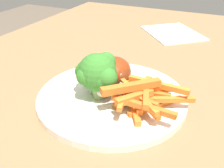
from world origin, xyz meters
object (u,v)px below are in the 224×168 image
(dinner_plate, at_px, (112,97))
(carrot_fries_pile, at_px, (142,95))
(chicken_drumstick_near, at_px, (116,73))
(broccoli_floret_back, at_px, (99,73))
(dining_table, at_px, (119,120))
(broccoli_floret_front, at_px, (92,73))
(broccoli_floret_middle, at_px, (97,72))
(chicken_drumstick_far, at_px, (118,72))

(dinner_plate, relative_size, carrot_fries_pile, 1.79)
(carrot_fries_pile, relative_size, chicken_drumstick_near, 1.26)
(broccoli_floret_back, height_order, carrot_fries_pile, broccoli_floret_back)
(dining_table, bearing_deg, dinner_plate, -169.19)
(dinner_plate, height_order, carrot_fries_pile, carrot_fries_pile)
(broccoli_floret_front, xyz_separation_m, broccoli_floret_back, (-0.01, -0.02, 0.01))
(broccoli_floret_front, xyz_separation_m, broccoli_floret_middle, (0.01, -0.00, -0.00))
(dinner_plate, bearing_deg, chicken_drumstick_far, 9.01)
(dinner_plate, distance_m, broccoli_floret_back, 0.06)
(dining_table, relative_size, broccoli_floret_middle, 19.26)
(carrot_fries_pile, bearing_deg, broccoli_floret_front, 90.90)
(broccoli_floret_back, bearing_deg, carrot_fries_pile, -82.24)
(chicken_drumstick_near, bearing_deg, broccoli_floret_back, 176.02)
(dinner_plate, distance_m, chicken_drumstick_far, 0.05)
(chicken_drumstick_far, bearing_deg, broccoli_floret_front, 157.83)
(chicken_drumstick_far, bearing_deg, broccoli_floret_back, 174.51)
(dining_table, relative_size, carrot_fries_pile, 8.77)
(broccoli_floret_back, distance_m, chicken_drumstick_far, 0.07)
(dinner_plate, xyz_separation_m, broccoli_floret_front, (-0.01, 0.03, 0.05))
(dinner_plate, xyz_separation_m, chicken_drumstick_far, (0.04, 0.01, 0.03))
(chicken_drumstick_near, distance_m, chicken_drumstick_far, 0.01)
(dining_table, relative_size, chicken_drumstick_near, 11.09)
(broccoli_floret_front, distance_m, chicken_drumstick_near, 0.06)
(broccoli_floret_middle, xyz_separation_m, chicken_drumstick_near, (0.04, -0.02, -0.02))
(broccoli_floret_back, relative_size, chicken_drumstick_near, 0.70)
(broccoli_floret_front, relative_size, broccoli_floret_back, 0.84)
(dinner_plate, xyz_separation_m, broccoli_floret_back, (-0.02, 0.01, 0.05))
(dining_table, bearing_deg, chicken_drumstick_near, -174.46)
(broccoli_floret_middle, height_order, broccoli_floret_back, broccoli_floret_back)
(dinner_plate, height_order, broccoli_floret_middle, broccoli_floret_middle)
(dinner_plate, relative_size, chicken_drumstick_far, 1.95)
(broccoli_floret_back, relative_size, carrot_fries_pile, 0.55)
(broccoli_floret_front, height_order, broccoli_floret_back, broccoli_floret_back)
(dining_table, xyz_separation_m, broccoli_floret_middle, (-0.06, 0.01, 0.14))
(dinner_plate, xyz_separation_m, carrot_fries_pile, (-0.01, -0.06, 0.03))
(chicken_drumstick_near, height_order, chicken_drumstick_far, chicken_drumstick_near)
(dinner_plate, distance_m, carrot_fries_pile, 0.06)
(broccoli_floret_front, bearing_deg, dinner_plate, -65.36)
(dining_table, xyz_separation_m, carrot_fries_pile, (-0.07, -0.07, 0.12))
(dining_table, height_order, chicken_drumstick_far, chicken_drumstick_far)
(carrot_fries_pile, bearing_deg, chicken_drumstick_near, 54.79)
(carrot_fries_pile, bearing_deg, dining_table, 43.78)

